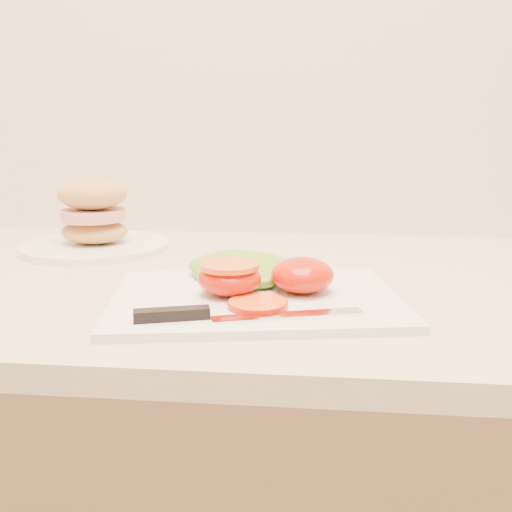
# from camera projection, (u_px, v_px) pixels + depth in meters

# --- Properties ---
(cutting_board) EXTENTS (0.37, 0.30, 0.01)m
(cutting_board) POSITION_uv_depth(u_px,v_px,m) (255.00, 299.00, 0.68)
(cutting_board) COLOR white
(cutting_board) RESTS_ON counter
(tomato_half_dome) EXTENTS (0.08, 0.08, 0.04)m
(tomato_half_dome) POSITION_uv_depth(u_px,v_px,m) (302.00, 275.00, 0.68)
(tomato_half_dome) COLOR red
(tomato_half_dome) RESTS_ON cutting_board
(tomato_half_cut) EXTENTS (0.08, 0.08, 0.04)m
(tomato_half_cut) POSITION_uv_depth(u_px,v_px,m) (230.00, 277.00, 0.67)
(tomato_half_cut) COLOR red
(tomato_half_cut) RESTS_ON cutting_board
(tomato_slice_0) EXTENTS (0.06, 0.06, 0.01)m
(tomato_slice_0) POSITION_uv_depth(u_px,v_px,m) (258.00, 304.00, 0.63)
(tomato_slice_0) COLOR orange
(tomato_slice_0) RESTS_ON cutting_board
(lettuce_leaf_0) EXTENTS (0.18, 0.15, 0.03)m
(lettuce_leaf_0) POSITION_uv_depth(u_px,v_px,m) (241.00, 269.00, 0.74)
(lettuce_leaf_0) COLOR #60A42B
(lettuce_leaf_0) RESTS_ON cutting_board
(knife) EXTENTS (0.24, 0.07, 0.01)m
(knife) POSITION_uv_depth(u_px,v_px,m) (218.00, 315.00, 0.59)
(knife) COLOR silver
(knife) RESTS_ON cutting_board
(sandwich_plate) EXTENTS (0.24, 0.24, 0.12)m
(sandwich_plate) POSITION_uv_depth(u_px,v_px,m) (94.00, 225.00, 0.96)
(sandwich_plate) COLOR white
(sandwich_plate) RESTS_ON counter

